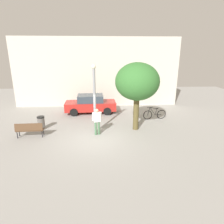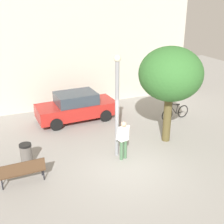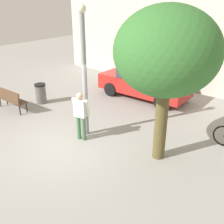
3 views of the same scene
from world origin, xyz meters
TOP-DOWN VIEW (x-y plane):
  - ground_plane at (0.00, 0.00)m, footprint 36.00×36.00m
  - building_facade at (0.00, 8.67)m, footprint 15.33×2.00m
  - lamppost at (-0.07, 1.20)m, footprint 0.28×0.28m
  - person_by_lamppost at (0.06, 0.82)m, footprint 0.63×0.38m
  - park_bench at (-3.98, 0.64)m, footprint 1.61×0.52m
  - plaza_tree at (2.60, 1.57)m, footprint 2.78×2.78m
  - bicycle_black at (4.42, 3.51)m, footprint 1.81×0.23m
  - parked_car_red at (-0.55, 5.50)m, footprint 4.26×1.95m
  - trash_bin at (-3.68, 1.95)m, footprint 0.48×0.48m

SIDE VIEW (x-z plane):
  - ground_plane at x=0.00m, z-range 0.00..0.00m
  - bicycle_black at x=4.42m, z-range -0.10..0.87m
  - trash_bin at x=-3.68m, z-range 0.00..0.89m
  - park_bench at x=-3.98m, z-range 0.08..1.01m
  - parked_car_red at x=-0.55m, z-range 0.00..1.55m
  - person_by_lamppost at x=0.06m, z-range 0.13..1.80m
  - lamppost at x=-0.07m, z-range 0.25..4.52m
  - plaza_tree at x=2.60m, z-range 0.97..5.33m
  - building_facade at x=0.00m, z-range 0.00..6.32m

